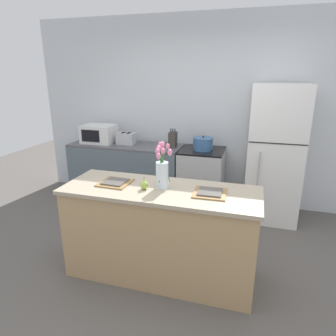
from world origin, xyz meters
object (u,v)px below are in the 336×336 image
at_px(refrigerator, 275,154).
at_px(knife_block, 173,140).
at_px(microwave, 99,134).
at_px(pear_figurine, 144,185).
at_px(toaster, 126,138).
at_px(plate_setting_left, 115,182).
at_px(flower_vase, 162,170).
at_px(plate_setting_right, 210,193).
at_px(stove_range, 201,180).
at_px(cooking_pot, 203,144).

xyz_separation_m(refrigerator, knife_block, (-1.38, 0.02, 0.11)).
height_order(microwave, knife_block, same).
height_order(pear_figurine, toaster, toaster).
xyz_separation_m(refrigerator, plate_setting_left, (-1.50, -1.59, 0.02)).
relative_size(pear_figurine, plate_setting_left, 0.39).
bearing_deg(microwave, pear_figurine, -50.56).
relative_size(flower_vase, microwave, 0.88).
distance_m(pear_figurine, plate_setting_right, 0.59).
bearing_deg(toaster, flower_vase, -56.27).
bearing_deg(flower_vase, microwave, 133.63).
relative_size(stove_range, microwave, 1.85).
bearing_deg(knife_block, stove_range, -2.39).
distance_m(plate_setting_right, cooking_pot, 1.62).
relative_size(plate_setting_left, knife_block, 1.09).
relative_size(refrigerator, pear_figurine, 15.78).
height_order(plate_setting_left, plate_setting_right, same).
bearing_deg(pear_figurine, cooking_pot, 81.71).
bearing_deg(pear_figurine, plate_setting_left, 169.18).
bearing_deg(microwave, stove_range, 0.02).
xyz_separation_m(plate_setting_left, knife_block, (0.12, 1.61, 0.09)).
xyz_separation_m(refrigerator, flower_vase, (-1.04, -1.58, 0.18)).
bearing_deg(plate_setting_right, cooking_pot, 102.31).
xyz_separation_m(plate_setting_right, microwave, (-1.95, 1.59, 0.11)).
distance_m(flower_vase, toaster, 1.93).
bearing_deg(cooking_pot, pear_figurine, -98.29).
xyz_separation_m(toaster, microwave, (-0.44, -0.02, 0.05)).
xyz_separation_m(plate_setting_left, plate_setting_right, (0.90, 0.00, 0.00)).
relative_size(stove_range, knife_block, 3.28).
distance_m(stove_range, toaster, 1.27).
bearing_deg(stove_range, pear_figurine, -98.03).
distance_m(stove_range, microwave, 1.69).
distance_m(flower_vase, pear_figurine, 0.21).
relative_size(pear_figurine, toaster, 0.40).
relative_size(flower_vase, pear_figurine, 3.73).
relative_size(flower_vase, toaster, 1.51).
relative_size(cooking_pot, microwave, 0.59).
bearing_deg(plate_setting_left, refrigerator, 46.69).
bearing_deg(plate_setting_right, stove_range, 102.47).
relative_size(refrigerator, microwave, 3.72).
height_order(stove_range, plate_setting_left, plate_setting_left).
bearing_deg(pear_figurine, plate_setting_right, 5.95).
xyz_separation_m(flower_vase, plate_setting_left, (-0.47, -0.01, -0.16)).
xyz_separation_m(flower_vase, knife_block, (-0.35, 1.60, -0.07)).
bearing_deg(knife_block, pear_figurine, -83.16).
xyz_separation_m(refrigerator, microwave, (-2.54, -0.00, 0.13)).
distance_m(cooking_pot, knife_block, 0.44).
bearing_deg(flower_vase, plate_setting_right, -1.58).
distance_m(refrigerator, plate_setting_right, 1.70).
relative_size(flower_vase, knife_block, 1.56).
xyz_separation_m(pear_figurine, microwave, (-1.36, 1.65, 0.08)).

